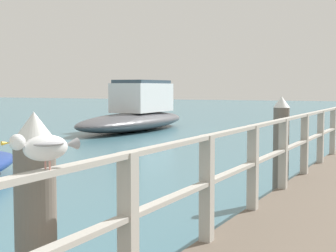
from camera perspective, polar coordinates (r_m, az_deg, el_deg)
pier_railing at (r=8.93m, az=13.47°, el=-1.59°), size 0.12×16.99×1.06m
dock_piling_near at (r=3.76m, az=-13.98°, el=-12.83°), size 0.29×0.29×1.88m
dock_piling_far at (r=9.63m, az=12.04°, el=-2.41°), size 0.29×0.29×1.88m
seagull_foreground at (r=3.10m, az=-13.14°, el=-2.15°), size 0.24×0.46×0.21m
boat_0 at (r=25.17m, az=-3.41°, el=1.35°), size 2.84×9.00×2.38m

